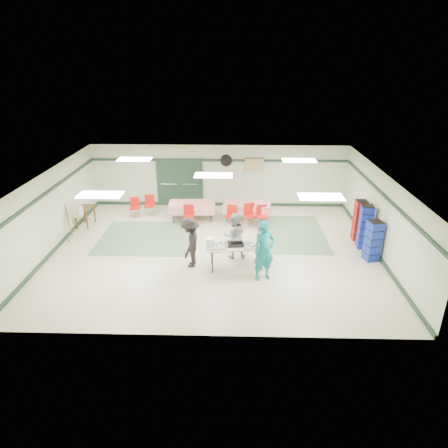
{
  "coord_description": "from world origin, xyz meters",
  "views": [
    {
      "loc": [
        0.68,
        -12.23,
        6.22
      ],
      "look_at": [
        0.34,
        -0.3,
        1.13
      ],
      "focal_mm": 32.0,
      "sensor_mm": 36.0,
      "label": 1
    }
  ],
  "objects_px": {
    "dining_table_a": "(247,207)",
    "chair_a": "(250,213)",
    "crate_stack_blue_b": "(373,241)",
    "office_printer": "(75,211)",
    "volunteer_teal": "(264,251)",
    "volunteer_grey": "(234,235)",
    "printer_table": "(85,210)",
    "broom": "(69,221)",
    "chair_c": "(262,214)",
    "crate_stack_red": "(359,220)",
    "chair_d": "(189,213)",
    "chair_b": "(231,214)",
    "chair_loose_a": "(150,203)",
    "crate_stack_blue_a": "(365,227)",
    "volunteer_dark": "(191,243)",
    "serving_table": "(236,247)",
    "dining_table_b": "(192,207)",
    "chair_loose_b": "(135,205)"
  },
  "relations": [
    {
      "from": "crate_stack_red",
      "to": "chair_loose_a",
      "type": "bearing_deg",
      "value": 164.9
    },
    {
      "from": "volunteer_teal",
      "to": "chair_d",
      "type": "height_order",
      "value": "volunteer_teal"
    },
    {
      "from": "dining_table_a",
      "to": "printer_table",
      "type": "distance_m",
      "value": 6.36
    },
    {
      "from": "volunteer_grey",
      "to": "crate_stack_blue_a",
      "type": "relative_size",
      "value": 1.01
    },
    {
      "from": "volunteer_grey",
      "to": "chair_c",
      "type": "xyz_separation_m",
      "value": [
        1.05,
        2.61,
        -0.26
      ]
    },
    {
      "from": "chair_loose_a",
      "to": "printer_table",
      "type": "xyz_separation_m",
      "value": [
        -2.3,
        -1.17,
        0.1
      ]
    },
    {
      "from": "crate_stack_blue_b",
      "to": "chair_a",
      "type": "bearing_deg",
      "value": 145.36
    },
    {
      "from": "volunteer_grey",
      "to": "office_printer",
      "type": "relative_size",
      "value": 3.56
    },
    {
      "from": "volunteer_teal",
      "to": "chair_d",
      "type": "relative_size",
      "value": 2.19
    },
    {
      "from": "volunteer_teal",
      "to": "printer_table",
      "type": "distance_m",
      "value": 7.74
    },
    {
      "from": "volunteer_grey",
      "to": "crate_stack_blue_b",
      "type": "height_order",
      "value": "volunteer_grey"
    },
    {
      "from": "serving_table",
      "to": "volunteer_dark",
      "type": "xyz_separation_m",
      "value": [
        -1.43,
        0.09,
        0.09
      ]
    },
    {
      "from": "dining_table_a",
      "to": "volunteer_grey",
      "type": "bearing_deg",
      "value": -90.56
    },
    {
      "from": "crate_stack_red",
      "to": "volunteer_grey",
      "type": "bearing_deg",
      "value": -161.36
    },
    {
      "from": "crate_stack_blue_a",
      "to": "volunteer_dark",
      "type": "bearing_deg",
      "value": -165.99
    },
    {
      "from": "chair_b",
      "to": "chair_loose_b",
      "type": "distance_m",
      "value": 4.06
    },
    {
      "from": "dining_table_a",
      "to": "chair_loose_a",
      "type": "distance_m",
      "value": 4.05
    },
    {
      "from": "crate_stack_red",
      "to": "crate_stack_blue_b",
      "type": "distance_m",
      "value": 1.58
    },
    {
      "from": "chair_b",
      "to": "office_printer",
      "type": "height_order",
      "value": "office_printer"
    },
    {
      "from": "volunteer_dark",
      "to": "dining_table_b",
      "type": "height_order",
      "value": "volunteer_dark"
    },
    {
      "from": "printer_table",
      "to": "broom",
      "type": "height_order",
      "value": "broom"
    },
    {
      "from": "volunteer_grey",
      "to": "printer_table",
      "type": "height_order",
      "value": "volunteer_grey"
    },
    {
      "from": "dining_table_b",
      "to": "chair_c",
      "type": "relative_size",
      "value": 2.14
    },
    {
      "from": "dining_table_a",
      "to": "chair_d",
      "type": "distance_m",
      "value": 2.35
    },
    {
      "from": "crate_stack_blue_b",
      "to": "office_printer",
      "type": "relative_size",
      "value": 3.11
    },
    {
      "from": "broom",
      "to": "dining_table_b",
      "type": "bearing_deg",
      "value": 14.0
    },
    {
      "from": "dining_table_a",
      "to": "chair_a",
      "type": "xyz_separation_m",
      "value": [
        0.09,
        -0.56,
        -0.01
      ]
    },
    {
      "from": "serving_table",
      "to": "chair_d",
      "type": "distance_m",
      "value": 3.81
    },
    {
      "from": "dining_table_a",
      "to": "dining_table_b",
      "type": "bearing_deg",
      "value": -171.82
    },
    {
      "from": "chair_c",
      "to": "broom",
      "type": "relative_size",
      "value": 0.6
    },
    {
      "from": "volunteer_dark",
      "to": "crate_stack_blue_a",
      "type": "height_order",
      "value": "volunteer_dark"
    },
    {
      "from": "broom",
      "to": "chair_loose_a",
      "type": "bearing_deg",
      "value": 34.79
    },
    {
      "from": "volunteer_grey",
      "to": "broom",
      "type": "distance_m",
      "value": 6.03
    },
    {
      "from": "volunteer_teal",
      "to": "crate_stack_blue_b",
      "type": "distance_m",
      "value": 3.83
    },
    {
      "from": "volunteer_grey",
      "to": "broom",
      "type": "height_order",
      "value": "volunteer_grey"
    },
    {
      "from": "serving_table",
      "to": "volunteer_dark",
      "type": "relative_size",
      "value": 1.13
    },
    {
      "from": "chair_d",
      "to": "printer_table",
      "type": "relative_size",
      "value": 0.95
    },
    {
      "from": "chair_a",
      "to": "chair_d",
      "type": "xyz_separation_m",
      "value": [
        -2.37,
        -0.01,
        -0.05
      ]
    },
    {
      "from": "volunteer_dark",
      "to": "chair_a",
      "type": "bearing_deg",
      "value": 156.39
    },
    {
      "from": "dining_table_a",
      "to": "chair_loose_b",
      "type": "height_order",
      "value": "chair_loose_b"
    },
    {
      "from": "serving_table",
      "to": "office_printer",
      "type": "relative_size",
      "value": 4.13
    },
    {
      "from": "chair_d",
      "to": "chair_loose_a",
      "type": "bearing_deg",
      "value": 147.04
    },
    {
      "from": "dining_table_a",
      "to": "chair_a",
      "type": "bearing_deg",
      "value": -72.99
    },
    {
      "from": "chair_b",
      "to": "chair_c",
      "type": "relative_size",
      "value": 0.99
    },
    {
      "from": "dining_table_a",
      "to": "dining_table_b",
      "type": "relative_size",
      "value": 1.05
    },
    {
      "from": "chair_b",
      "to": "dining_table_b",
      "type": "bearing_deg",
      "value": 172.89
    },
    {
      "from": "crate_stack_blue_a",
      "to": "printer_table",
      "type": "distance_m",
      "value": 10.43
    },
    {
      "from": "serving_table",
      "to": "broom",
      "type": "height_order",
      "value": "broom"
    },
    {
      "from": "chair_loose_b",
      "to": "dining_table_b",
      "type": "bearing_deg",
      "value": -12.99
    },
    {
      "from": "serving_table",
      "to": "volunteer_dark",
      "type": "height_order",
      "value": "volunteer_dark"
    }
  ]
}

